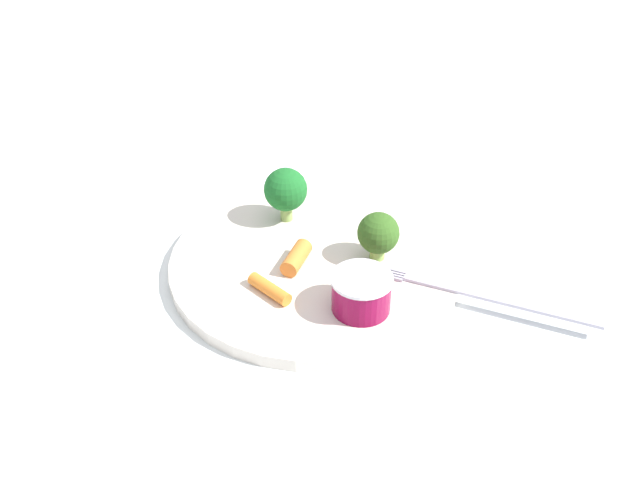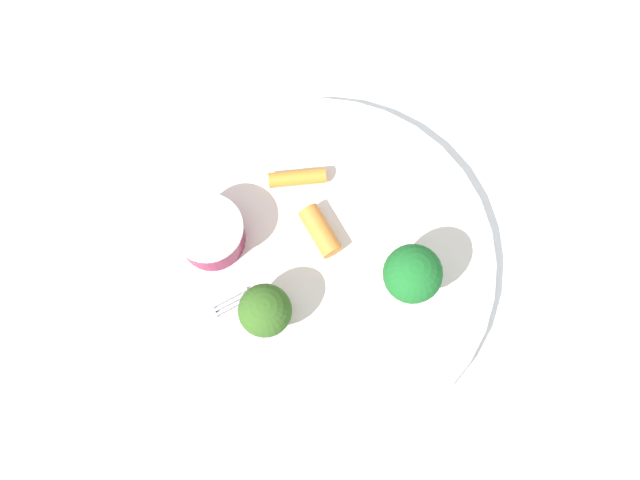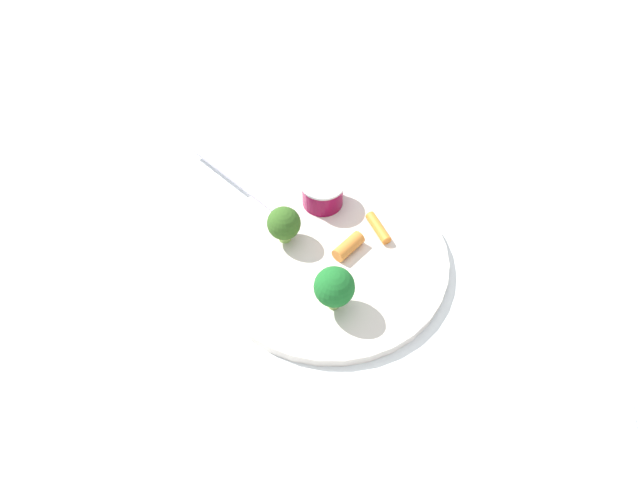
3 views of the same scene
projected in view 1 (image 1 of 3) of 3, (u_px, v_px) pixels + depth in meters
The scene contains 9 objects.
ground_plane at pixel (315, 267), 0.65m from camera, with size 2.40×2.40×0.00m, color white.
plate at pixel (315, 262), 0.64m from camera, with size 0.27×0.27×0.01m, color silver.
sauce_cup at pixel (361, 293), 0.57m from camera, with size 0.05×0.05×0.03m.
broccoli_floret_0 at pixel (286, 190), 0.67m from camera, with size 0.04×0.04×0.06m.
broccoli_floret_1 at pixel (378, 234), 0.62m from camera, with size 0.04×0.04×0.05m.
carrot_stick_0 at pixel (296, 258), 0.63m from camera, with size 0.02×0.02×0.04m, color orange.
carrot_stick_1 at pixel (270, 289), 0.59m from camera, with size 0.01×0.01×0.04m, color orange.
fork at pixel (479, 296), 0.59m from camera, with size 0.18×0.10×0.00m.
napkin at pixel (89, 197), 0.74m from camera, with size 0.20×0.14×0.00m, color white.
Camera 1 is at (-0.04, -0.51, 0.40)m, focal length 39.25 mm.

